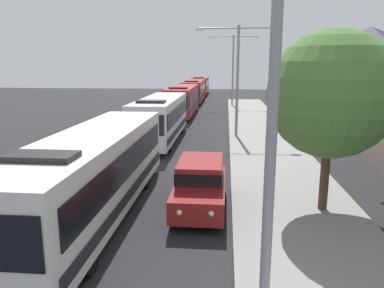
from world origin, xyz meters
TOP-DOWN VIEW (x-y plane):
  - bus_lead at (-1.30, 10.69)m, footprint 2.58×11.96m
  - bus_second_in_line at (-1.30, 24.18)m, footprint 2.58×10.73m
  - bus_middle at (-1.30, 37.55)m, footprint 2.58×11.70m
  - bus_fourth_in_line at (-1.30, 51.21)m, footprint 2.58×11.11m
  - bus_rear at (-1.30, 64.43)m, footprint 2.58×11.28m
  - white_suv at (2.40, 11.75)m, footprint 1.86×4.64m
  - streetlamp_near at (4.10, 4.92)m, footprint 5.57×0.28m
  - streetlamp_mid at (4.10, 25.88)m, footprint 6.11×0.28m
  - streetlamp_far at (4.10, 46.84)m, footprint 6.24×0.28m
  - roadside_tree at (6.93, 11.79)m, footprint 4.48×4.48m
  - house_distant_gabled at (15.33, 32.11)m, footprint 8.07×8.73m

SIDE VIEW (x-z plane):
  - white_suv at x=2.40m, z-range 0.08..1.98m
  - bus_second_in_line at x=-1.30m, z-range 0.08..3.29m
  - bus_fourth_in_line at x=-1.30m, z-range 0.09..3.30m
  - bus_rear at x=-1.30m, z-range 0.09..3.30m
  - bus_middle at x=-1.30m, z-range 0.09..3.30m
  - bus_lead at x=-1.30m, z-range 0.09..3.30m
  - house_distant_gabled at x=15.33m, z-range 0.08..8.56m
  - roadside_tree at x=6.93m, z-range 1.13..7.60m
  - streetlamp_mid at x=4.10m, z-range 1.08..9.00m
  - streetlamp_near at x=4.10m, z-range 1.06..9.38m
  - streetlamp_far at x=4.10m, z-range 1.12..9.91m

